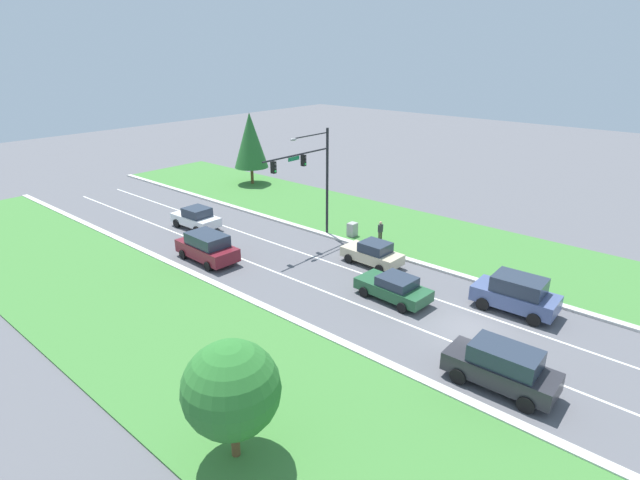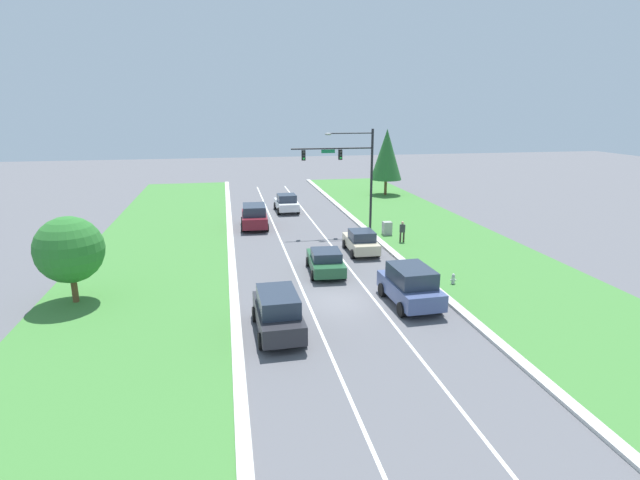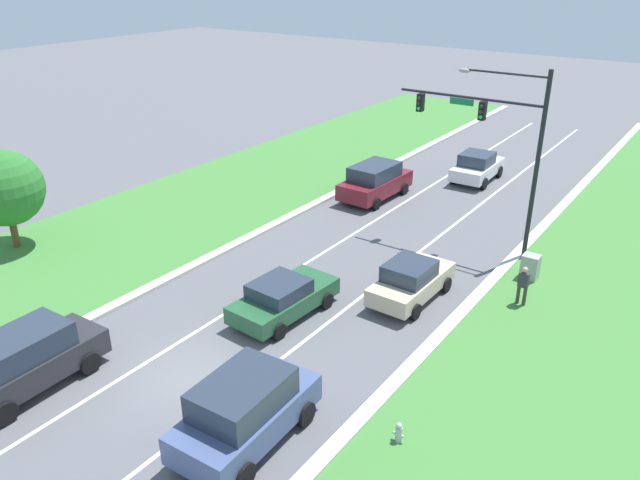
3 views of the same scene
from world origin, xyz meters
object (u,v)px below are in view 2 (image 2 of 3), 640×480
white_sedan (286,203)px  slate_blue_suv (410,285)px  pedestrian (402,231)px  fire_hydrant (453,279)px  conifer_near_right_tree (387,154)px  burgundy_suv (254,216)px  utility_cabinet (387,229)px  traffic_signal_mast (350,165)px  forest_sedan (326,261)px  oak_near_left_tree (69,250)px  champagne_sedan (361,242)px  charcoal_suv (278,312)px

white_sedan → slate_blue_suv: 25.31m
white_sedan → pedestrian: size_ratio=2.59×
slate_blue_suv → fire_hydrant: (3.56, 2.35, -0.73)m
white_sedan → conifer_near_right_tree: (12.58, 7.23, 3.88)m
conifer_near_right_tree → burgundy_suv: bearing=-140.2°
white_sedan → utility_cabinet: 12.88m
traffic_signal_mast → fire_hydrant: bearing=-78.3°
fire_hydrant → conifer_near_right_tree: size_ratio=0.09×
traffic_signal_mast → slate_blue_suv: bearing=-92.6°
white_sedan → forest_sedan: white_sedan is taller
fire_hydrant → conifer_near_right_tree: (5.59, 29.96, 4.42)m
slate_blue_suv → oak_near_left_tree: size_ratio=0.98×
champagne_sedan → pedestrian: size_ratio=2.52×
pedestrian → conifer_near_right_tree: (5.33, 20.50, 3.83)m
champagne_sedan → fire_hydrant: (3.53, -7.47, -0.48)m
charcoal_suv → forest_sedan: size_ratio=1.05×
white_sedan → utility_cabinet: bearing=-59.4°
burgundy_suv → oak_near_left_tree: 18.66m
utility_cabinet → fire_hydrant: 11.81m
burgundy_suv → white_sedan: bearing=62.2°
fire_hydrant → utility_cabinet: bearing=90.8°
slate_blue_suv → utility_cabinet: slate_blue_suv is taller
white_sedan → pedestrian: (7.25, -13.27, 0.05)m
pedestrian → charcoal_suv: bearing=54.0°
slate_blue_suv → utility_cabinet: (3.39, 14.16, -0.50)m
charcoal_suv → fire_hydrant: (10.74, 4.46, -0.70)m
champagne_sedan → conifer_near_right_tree: bearing=69.2°
fire_hydrant → forest_sedan: bearing=152.6°
charcoal_suv → oak_near_left_tree: size_ratio=1.02×
white_sedan → pedestrian: 15.12m
charcoal_suv → pedestrian: charcoal_suv is taller
traffic_signal_mast → forest_sedan: traffic_signal_mast is taller
charcoal_suv → utility_cabinet: charcoal_suv is taller
charcoal_suv → fire_hydrant: size_ratio=6.87×
charcoal_suv → burgundy_suv: size_ratio=0.98×
traffic_signal_mast → charcoal_suv: size_ratio=1.75×
white_sedan → pedestrian: bearing=-62.7°
burgundy_suv → conifer_near_right_tree: bearing=41.8°
utility_cabinet → oak_near_left_tree: oak_near_left_tree is taller
fire_hydrant → white_sedan: bearing=107.1°
white_sedan → charcoal_suv: bearing=-99.3°
traffic_signal_mast → charcoal_suv: 20.29m
slate_blue_suv → pedestrian: 12.41m
slate_blue_suv → pedestrian: (3.82, 11.81, -0.14)m
burgundy_suv → oak_near_left_tree: oak_near_left_tree is taller
white_sedan → slate_blue_suv: bearing=-83.6°
conifer_near_right_tree → oak_near_left_tree: conifer_near_right_tree is taller
slate_blue_suv → champagne_sedan: bearing=87.6°
champagne_sedan → traffic_signal_mast: bearing=85.0°
fire_hydrant → champagne_sedan: bearing=115.3°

